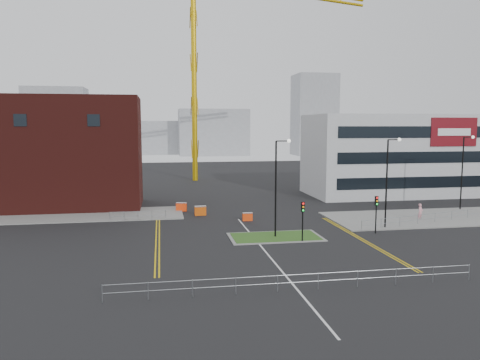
# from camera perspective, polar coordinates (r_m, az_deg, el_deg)

# --- Properties ---
(ground) EXTENTS (200.00, 200.00, 0.00)m
(ground) POSITION_cam_1_polar(r_m,az_deg,el_deg) (36.18, 4.31, -10.08)
(ground) COLOR black
(ground) RESTS_ON ground
(pavement_left) EXTENTS (28.00, 8.00, 0.12)m
(pavement_left) POSITION_cam_1_polar(r_m,az_deg,el_deg) (57.73, -21.11, -4.11)
(pavement_left) COLOR slate
(pavement_left) RESTS_ON ground
(pavement_right) EXTENTS (24.00, 10.00, 0.12)m
(pavement_right) POSITION_cam_1_polar(r_m,az_deg,el_deg) (57.45, 22.59, -4.23)
(pavement_right) COLOR slate
(pavement_right) RESTS_ON ground
(island_kerb) EXTENTS (8.60, 4.60, 0.08)m
(island_kerb) POSITION_cam_1_polar(r_m,az_deg,el_deg) (44.14, 4.32, -6.95)
(island_kerb) COLOR slate
(island_kerb) RESTS_ON ground
(grass_island) EXTENTS (8.00, 4.00, 0.12)m
(grass_island) POSITION_cam_1_polar(r_m,az_deg,el_deg) (44.13, 4.32, -6.92)
(grass_island) COLOR #224517
(grass_island) RESTS_ON ground
(brick_building) EXTENTS (24.20, 10.07, 14.24)m
(brick_building) POSITION_cam_1_polar(r_m,az_deg,el_deg) (63.40, -22.94, 2.92)
(brick_building) COLOR #4A1612
(brick_building) RESTS_ON ground
(office_block) EXTENTS (25.00, 12.20, 12.00)m
(office_block) POSITION_cam_1_polar(r_m,az_deg,el_deg) (74.21, 18.03, 2.94)
(office_block) COLOR silver
(office_block) RESTS_ON ground
(tower_crane) EXTENTS (50.80, 17.03, 41.90)m
(tower_crane) POSITION_cam_1_polar(r_m,az_deg,el_deg) (92.86, -2.36, 18.04)
(tower_crane) COLOR gold
(tower_crane) RESTS_ON ground
(streetlamp_island) EXTENTS (1.46, 0.36, 9.18)m
(streetlamp_island) POSITION_cam_1_polar(r_m,az_deg,el_deg) (43.24, 4.67, 0.00)
(streetlamp_island) COLOR black
(streetlamp_island) RESTS_ON ground
(streetlamp_right_near) EXTENTS (1.46, 0.36, 9.18)m
(streetlamp_right_near) POSITION_cam_1_polar(r_m,az_deg,el_deg) (49.40, 17.69, 0.54)
(streetlamp_right_near) COLOR black
(streetlamp_right_near) RESTS_ON ground
(streetlamp_right_far) EXTENTS (1.46, 0.36, 9.18)m
(streetlamp_right_far) POSITION_cam_1_polar(r_m,az_deg,el_deg) (63.50, 25.64, 1.50)
(streetlamp_right_far) COLOR black
(streetlamp_right_far) RESTS_ON ground
(traffic_light_island) EXTENTS (0.28, 0.33, 3.65)m
(traffic_light_island) POSITION_cam_1_polar(r_m,az_deg,el_deg) (42.23, 7.66, -4.10)
(traffic_light_island) COLOR black
(traffic_light_island) RESTS_ON ground
(traffic_light_right) EXTENTS (0.28, 0.33, 3.65)m
(traffic_light_right) POSITION_cam_1_polar(r_m,az_deg,el_deg) (47.00, 16.29, -3.21)
(traffic_light_right) COLOR black
(traffic_light_right) RESTS_ON ground
(railing_front) EXTENTS (24.05, 0.05, 1.10)m
(railing_front) POSITION_cam_1_polar(r_m,az_deg,el_deg) (30.43, 7.10, -11.84)
(railing_front) COLOR gray
(railing_front) RESTS_ON ground
(railing_left) EXTENTS (6.05, 0.05, 1.10)m
(railing_left) POSITION_cam_1_polar(r_m,az_deg,el_deg) (52.57, -12.33, -4.09)
(railing_left) COLOR gray
(railing_left) RESTS_ON ground
(railing_right) EXTENTS (19.05, 5.05, 1.10)m
(railing_right) POSITION_cam_1_polar(r_m,az_deg,el_deg) (54.45, 22.69, -4.04)
(railing_right) COLOR gray
(railing_right) RESTS_ON ground
(centre_line) EXTENTS (0.15, 30.00, 0.01)m
(centre_line) POSITION_cam_1_polar(r_m,az_deg,el_deg) (38.05, 3.57, -9.22)
(centre_line) COLOR silver
(centre_line) RESTS_ON ground
(yellow_left_a) EXTENTS (0.12, 24.00, 0.01)m
(yellow_left_a) POSITION_cam_1_polar(r_m,az_deg,el_deg) (44.84, -10.19, -6.86)
(yellow_left_a) COLOR gold
(yellow_left_a) RESTS_ON ground
(yellow_left_b) EXTENTS (0.12, 24.00, 0.01)m
(yellow_left_b) POSITION_cam_1_polar(r_m,az_deg,el_deg) (44.83, -9.81, -6.86)
(yellow_left_b) COLOR gold
(yellow_left_b) RESTS_ON ground
(yellow_right_a) EXTENTS (0.12, 20.00, 0.01)m
(yellow_right_a) POSITION_cam_1_polar(r_m,az_deg,el_deg) (44.71, 14.39, -7.01)
(yellow_right_a) COLOR gold
(yellow_right_a) RESTS_ON ground
(yellow_right_b) EXTENTS (0.12, 20.00, 0.01)m
(yellow_right_b) POSITION_cam_1_polar(r_m,az_deg,el_deg) (44.83, 14.75, -6.98)
(yellow_right_b) COLOR gold
(yellow_right_b) RESTS_ON ground
(skyline_a) EXTENTS (18.00, 12.00, 22.00)m
(skyline_a) POSITION_cam_1_polar(r_m,az_deg,el_deg) (156.82, -21.42, 6.43)
(skyline_a) COLOR gray
(skyline_a) RESTS_ON ground
(skyline_b) EXTENTS (24.00, 12.00, 16.00)m
(skyline_b) POSITION_cam_1_polar(r_m,az_deg,el_deg) (164.66, -3.26, 5.82)
(skyline_b) COLOR gray
(skyline_b) RESTS_ON ground
(skyline_c) EXTENTS (14.00, 12.00, 28.00)m
(skyline_c) POSITION_cam_1_polar(r_m,az_deg,el_deg) (167.41, 9.03, 7.82)
(skyline_c) COLOR gray
(skyline_c) RESTS_ON ground
(skyline_d) EXTENTS (30.00, 12.00, 12.00)m
(skyline_d) POSITION_cam_1_polar(r_m,az_deg,el_deg) (173.66, -9.56, 5.13)
(skyline_d) COLOR gray
(skyline_d) RESTS_ON ground
(pedestrian) EXTENTS (0.80, 0.73, 1.84)m
(pedestrian) POSITION_cam_1_polar(r_m,az_deg,el_deg) (55.41, 21.12, -3.65)
(pedestrian) COLOR pink
(pedestrian) RESTS_ON ground
(barrier_left) EXTENTS (1.33, 0.69, 1.07)m
(barrier_left) POSITION_cam_1_polar(r_m,az_deg,el_deg) (57.50, -7.16, -3.23)
(barrier_left) COLOR #FF3D0E
(barrier_left) RESTS_ON ground
(barrier_mid) EXTENTS (1.35, 0.54, 1.11)m
(barrier_mid) POSITION_cam_1_polar(r_m,az_deg,el_deg) (54.63, -4.86, -3.70)
(barrier_mid) COLOR #D8500C
(barrier_mid) RESTS_ON ground
(barrier_right) EXTENTS (1.09, 0.42, 0.91)m
(barrier_right) POSITION_cam_1_polar(r_m,az_deg,el_deg) (51.44, 0.92, -4.45)
(barrier_right) COLOR #FF420E
(barrier_right) RESTS_ON ground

